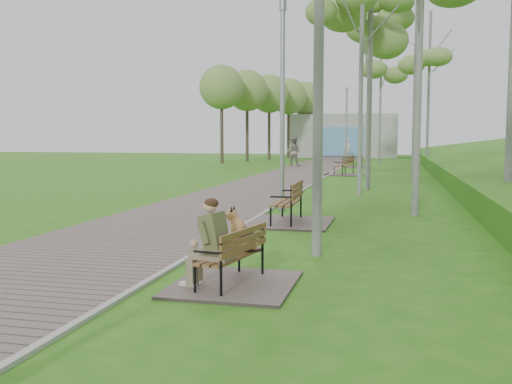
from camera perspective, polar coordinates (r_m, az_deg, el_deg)
walkway at (r=25.83m, az=2.62°, el=1.30°), size 3.50×67.00×0.04m
kerb at (r=25.55m, az=6.47°, el=1.23°), size 0.10×67.00×0.05m
building_north at (r=54.96m, az=8.74°, el=5.55°), size 10.00×5.20×4.00m
bench_main at (r=7.42m, az=-2.95°, el=-6.60°), size 1.55×1.72×1.35m
bench_second at (r=12.77m, az=3.09°, el=-2.19°), size 1.88×2.09×1.16m
bench_third at (r=29.19m, az=8.78°, el=2.11°), size 1.88×2.09×1.15m
bench_far at (r=36.62m, az=10.27°, el=2.71°), size 1.59×1.76×0.97m
lamp_post_second at (r=14.76m, az=2.65°, el=7.76°), size 0.21×0.21×5.36m
lamp_post_third at (r=38.54m, az=9.02°, el=6.20°), size 0.20×0.20×5.18m
pedestrian_near at (r=49.55m, az=9.07°, el=4.26°), size 0.66×0.44×1.75m
pedestrian_far at (r=36.95m, az=3.78°, el=4.05°), size 1.01×0.82×1.94m
birch_mid_c at (r=21.71m, az=11.43°, el=17.59°), size 2.56×2.56×8.28m
birch_far_b at (r=28.78m, az=11.31°, el=15.50°), size 2.71×2.71×8.86m
birch_far_c at (r=36.77m, az=17.01°, el=14.30°), size 2.52×2.52×9.78m
birch_distant_a at (r=41.67m, az=12.41°, el=12.61°), size 2.90×2.90×9.10m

